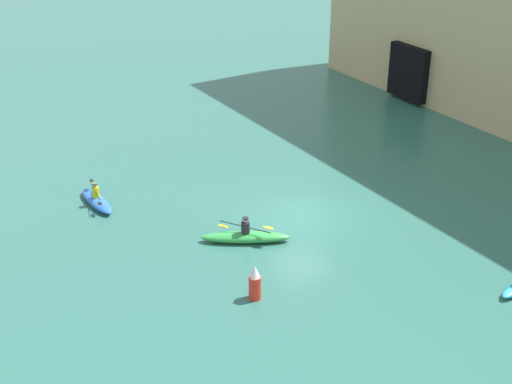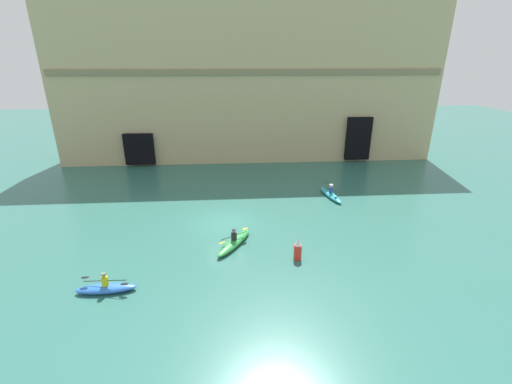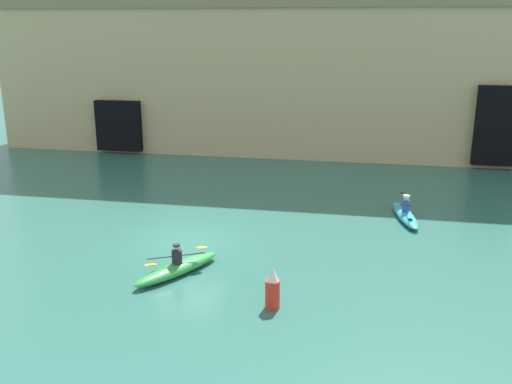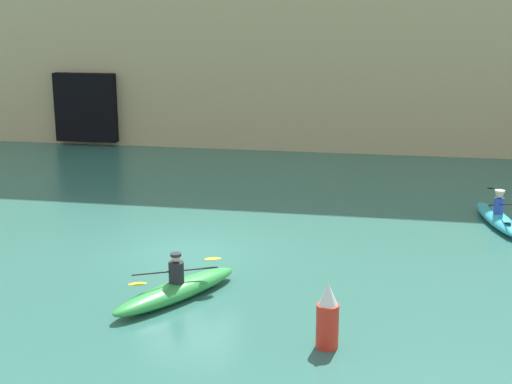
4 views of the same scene
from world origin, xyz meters
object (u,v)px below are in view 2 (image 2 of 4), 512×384
(kayak_cyan, at_px, (330,194))
(marker_buoy, at_px, (298,249))
(kayak_green, at_px, (234,242))
(kayak_blue, at_px, (106,288))

(kayak_cyan, xyz_separation_m, marker_buoy, (-4.39, -8.99, 0.40))
(kayak_cyan, relative_size, marker_buoy, 2.70)
(kayak_green, relative_size, marker_buoy, 2.58)
(kayak_blue, bearing_deg, kayak_green, -150.25)
(kayak_cyan, height_order, kayak_blue, kayak_cyan)
(kayak_green, relative_size, kayak_blue, 1.20)
(kayak_green, xyz_separation_m, kayak_blue, (-6.21, -3.94, -0.02))
(kayak_green, distance_m, marker_buoy, 3.95)
(kayak_green, height_order, marker_buoy, marker_buoy)
(kayak_green, distance_m, kayak_cyan, 10.76)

